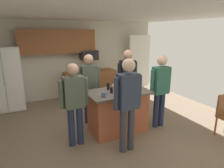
{
  "coord_description": "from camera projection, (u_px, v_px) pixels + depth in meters",
  "views": [
    {
      "loc": [
        -1.63,
        -3.77,
        2.24
      ],
      "look_at": [
        0.29,
        0.11,
        1.05
      ],
      "focal_mm": 30.95,
      "sensor_mm": 36.0,
      "label": 1
    }
  ],
  "objects": [
    {
      "name": "person_elder_center",
      "position": [
        160.0,
        87.0,
        4.46
      ],
      "size": [
        0.57,
        0.23,
        1.72
      ],
      "rotation": [
        0.0,
        0.0,
        2.91
      ],
      "color": "#232D4C",
      "rests_on": "ground"
    },
    {
      "name": "person_host_foreground",
      "position": [
        127.0,
        79.0,
        5.03
      ],
      "size": [
        0.57,
        0.24,
        1.79
      ],
      "rotation": [
        0.0,
        0.0,
        -2.34
      ],
      "color": "#4C5166",
      "rests_on": "ground"
    },
    {
      "name": "mug_blue_stoneware",
      "position": [
        114.0,
        87.0,
        4.4
      ],
      "size": [
        0.12,
        0.08,
        0.11
      ],
      "color": "white",
      "rests_on": "kitchen_island"
    },
    {
      "name": "glass_short_whisky",
      "position": [
        139.0,
        87.0,
        4.33
      ],
      "size": [
        0.07,
        0.07,
        0.13
      ],
      "color": "black",
      "rests_on": "kitchen_island"
    },
    {
      "name": "mug_ceramic_white",
      "position": [
        103.0,
        94.0,
        3.88
      ],
      "size": [
        0.13,
        0.09,
        0.1
      ],
      "color": "#4C6B99",
      "rests_on": "kitchen_island"
    },
    {
      "name": "cabinet_run_lower",
      "position": [
        90.0,
        83.0,
        6.83
      ],
      "size": [
        1.8,
        0.63,
        0.9
      ],
      "color": "brown",
      "rests_on": "ground"
    },
    {
      "name": "kitchen_island",
      "position": [
        118.0,
        111.0,
        4.38
      ],
      "size": [
        1.37,
        0.83,
        0.96
      ],
      "color": "#AD5638",
      "rests_on": "ground"
    },
    {
      "name": "person_guest_right",
      "position": [
        128.0,
        99.0,
        3.5
      ],
      "size": [
        0.57,
        0.24,
        1.79
      ],
      "rotation": [
        0.0,
        0.0,
        1.31
      ],
      "color": "#383842",
      "rests_on": "ground"
    },
    {
      "name": "person_guest_left",
      "position": [
        74.0,
        100.0,
        3.71
      ],
      "size": [
        0.57,
        0.22,
        1.67
      ],
      "rotation": [
        0.0,
        0.0,
        0.12
      ],
      "color": "#232D4C",
      "rests_on": "ground"
    },
    {
      "name": "glass_pilsner",
      "position": [
        122.0,
        85.0,
        4.46
      ],
      "size": [
        0.06,
        0.06,
        0.13
      ],
      "color": "black",
      "rests_on": "kitchen_island"
    },
    {
      "name": "microwave_over_range",
      "position": [
        89.0,
        55.0,
        6.58
      ],
      "size": [
        0.56,
        0.4,
        0.32
      ],
      "primitive_type": "cube",
      "color": "black"
    },
    {
      "name": "back_wall",
      "position": [
        70.0,
        59.0,
        6.63
      ],
      "size": [
        6.4,
        0.1,
        2.6
      ],
      "primitive_type": "cube",
      "color": "beige",
      "rests_on": "ground"
    },
    {
      "name": "refrigerator",
      "position": [
        5.0,
        79.0,
        5.51
      ],
      "size": [
        0.91,
        0.76,
        1.83
      ],
      "color": "white",
      "rests_on": "ground"
    },
    {
      "name": "glass_stout_tall",
      "position": [
        125.0,
        90.0,
        4.05
      ],
      "size": [
        0.06,
        0.06,
        0.16
      ],
      "color": "black",
      "rests_on": "kitchen_island"
    },
    {
      "name": "glass_dark_ale",
      "position": [
        111.0,
        90.0,
        4.11
      ],
      "size": [
        0.06,
        0.06,
        0.13
      ],
      "color": "black",
      "rests_on": "kitchen_island"
    },
    {
      "name": "french_door_window_panel",
      "position": [
        139.0,
        62.0,
        7.45
      ],
      "size": [
        0.9,
        0.06,
        2.0
      ],
      "primitive_type": "cube",
      "color": "white",
      "rests_on": "ground"
    },
    {
      "name": "tumbler_amber",
      "position": [
        108.0,
        86.0,
        4.35
      ],
      "size": [
        0.07,
        0.07,
        0.15
      ],
      "color": "black",
      "rests_on": "kitchen_island"
    },
    {
      "name": "floor",
      "position": [
        103.0,
        129.0,
        4.55
      ],
      "size": [
        7.04,
        7.04,
        0.0
      ],
      "primitive_type": "plane",
      "color": "#7F6B56",
      "rests_on": "ground"
    },
    {
      "name": "ceiling",
      "position": [
        102.0,
        12.0,
        3.86
      ],
      "size": [
        7.04,
        7.04,
        0.0
      ],
      "primitive_type": "plane",
      "color": "white"
    },
    {
      "name": "person_guest_by_door",
      "position": [
        89.0,
        84.0,
        4.67
      ],
      "size": [
        0.57,
        0.23,
        1.72
      ],
      "rotation": [
        0.0,
        0.0,
        -1.03
      ],
      "color": "#232D4C",
      "rests_on": "ground"
    },
    {
      "name": "cabinet_run_upper",
      "position": [
        58.0,
        41.0,
        6.12
      ],
      "size": [
        2.4,
        0.38,
        0.75
      ],
      "color": "brown"
    }
  ]
}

